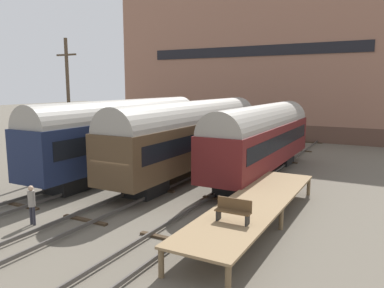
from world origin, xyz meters
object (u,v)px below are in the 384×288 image
(bench, at_px, (233,210))
(person_worker, at_px, (32,201))
(utility_pole, at_px, (69,105))
(train_car_maroon, at_px, (262,136))
(train_car_brown, at_px, (193,133))
(train_car_navy, at_px, (124,131))

(bench, xyz_separation_m, person_worker, (-9.04, -1.95, -0.48))
(utility_pole, bearing_deg, person_worker, -53.48)
(person_worker, bearing_deg, train_car_maroon, 65.62)
(train_car_brown, xyz_separation_m, person_worker, (-1.74, -12.30, -1.86))
(train_car_navy, height_order, person_worker, train_car_navy)
(train_car_brown, relative_size, train_car_navy, 1.07)
(utility_pole, bearing_deg, train_car_maroon, 23.22)
(train_car_brown, xyz_separation_m, utility_pole, (-8.03, -3.81, 1.97))
(train_car_navy, bearing_deg, train_car_brown, 23.83)
(train_car_brown, distance_m, bench, 12.74)
(train_car_navy, relative_size, person_worker, 9.06)
(train_car_maroon, distance_m, utility_pole, 13.86)
(bench, distance_m, person_worker, 9.26)
(train_car_brown, height_order, person_worker, train_car_brown)
(train_car_navy, bearing_deg, bench, -35.15)
(person_worker, bearing_deg, bench, 12.16)
(train_car_maroon, bearing_deg, utility_pole, -156.78)
(train_car_navy, height_order, bench, train_car_navy)
(bench, xyz_separation_m, utility_pole, (-15.33, 6.55, 3.36))
(train_car_navy, relative_size, bench, 11.98)
(train_car_maroon, relative_size, train_car_brown, 0.85)
(train_car_brown, relative_size, person_worker, 9.71)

